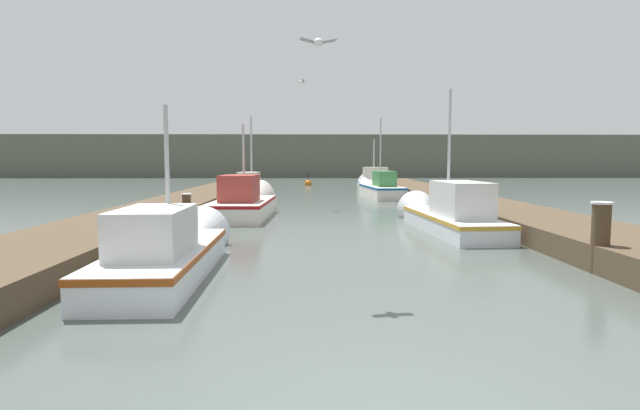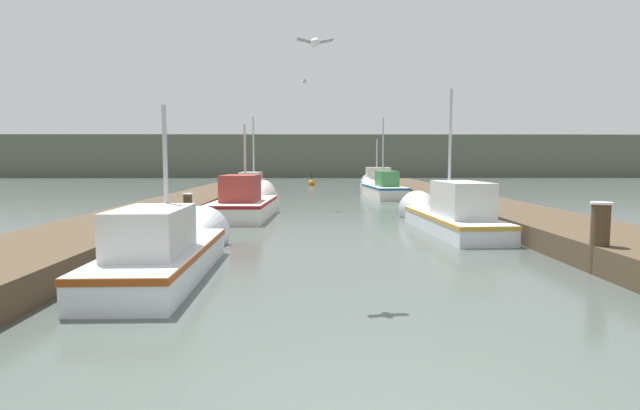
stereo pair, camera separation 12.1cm
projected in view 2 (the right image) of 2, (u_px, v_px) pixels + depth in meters
The scene contains 16 objects.
dock_left at pixel (185, 204), 19.68m from camera, with size 2.60×40.00×0.51m.
dock_right at pixel (470, 204), 19.82m from camera, with size 2.60×40.00×0.51m.
distant_shore_ridge at pixel (318, 156), 62.87m from camera, with size 120.00×16.00×4.75m.
fishing_boat_0 at pixel (172, 248), 9.22m from camera, with size 1.52×5.67×3.37m.
fishing_boat_1 at pixel (446, 214), 14.47m from camera, with size 1.79×6.34×4.42m.
fishing_boat_2 at pixel (247, 203), 18.01m from camera, with size 2.00×5.63×3.78m.
fishing_boat_3 at pixel (255, 193), 23.29m from camera, with size 1.59×5.27×4.30m.
fishing_boat_4 at pixel (382, 189), 27.05m from camera, with size 1.95×5.92×4.65m.
fishing_boat_5 at pixel (376, 184), 31.55m from camera, with size 1.88×5.11×3.81m.
mooring_piling_0 at pixel (235, 190), 24.19m from camera, with size 0.36×0.36×1.04m.
mooring_piling_1 at pixel (188, 209), 15.25m from camera, with size 0.30×0.30×1.00m.
mooring_piling_2 at pixel (243, 186), 27.88m from camera, with size 0.28×0.28×1.03m.
mooring_piling_3 at pixel (600, 238), 8.81m from camera, with size 0.36×0.36×1.28m.
channel_buoy at pixel (311, 183), 38.80m from camera, with size 0.56×0.56×1.06m.
seagull_lead at pixel (315, 42), 7.38m from camera, with size 0.56×0.30×0.12m.
seagull_1 at pixel (304, 82), 20.53m from camera, with size 0.29×0.56×0.12m.
Camera 2 is at (-0.56, -3.66, 2.03)m, focal length 28.00 mm.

